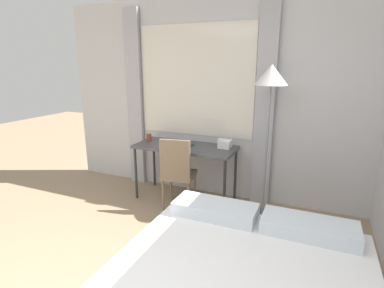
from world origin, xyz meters
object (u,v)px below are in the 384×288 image
(desk_chair, at_px, (177,170))
(telephone, at_px, (225,144))
(desk, at_px, (185,150))
(book, at_px, (183,144))
(standing_lamp, at_px, (270,89))
(mug, at_px, (149,138))

(desk_chair, bearing_deg, telephone, 31.55)
(desk, bearing_deg, book, 169.24)
(desk_chair, height_order, standing_lamp, standing_lamp)
(desk_chair, height_order, book, desk_chair)
(standing_lamp, height_order, telephone, standing_lamp)
(telephone, bearing_deg, desk, -167.88)
(mug, bearing_deg, book, -1.51)
(mug, bearing_deg, desk_chair, -28.74)
(desk, xyz_separation_m, telephone, (0.52, 0.11, 0.12))
(standing_lamp, relative_size, telephone, 10.34)
(desk, distance_m, mug, 0.59)
(desk, height_order, book, book)
(standing_lamp, xyz_separation_m, telephone, (-0.56, 0.17, -0.73))
(standing_lamp, distance_m, mug, 1.81)
(standing_lamp, xyz_separation_m, book, (-1.11, 0.06, -0.77))
(standing_lamp, height_order, mug, standing_lamp)
(book, bearing_deg, standing_lamp, -3.26)
(desk, height_order, mug, mug)
(desk, distance_m, desk_chair, 0.36)
(telephone, height_order, mug, telephone)
(telephone, distance_m, book, 0.56)
(book, bearing_deg, mug, 178.49)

